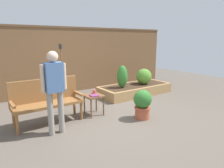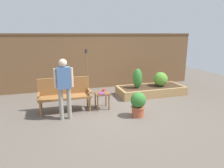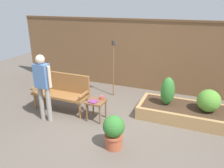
# 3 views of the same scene
# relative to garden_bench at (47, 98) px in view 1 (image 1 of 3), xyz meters

# --- Properties ---
(ground_plane) EXTENTS (14.00, 14.00, 0.00)m
(ground_plane) POSITION_rel_garden_bench_xyz_m (1.39, -0.42, -0.54)
(ground_plane) COLOR #60564C
(fence_back) EXTENTS (8.40, 0.14, 2.16)m
(fence_back) POSITION_rel_garden_bench_xyz_m (1.39, 2.18, 0.55)
(fence_back) COLOR brown
(fence_back) RESTS_ON ground_plane
(garden_bench) EXTENTS (1.44, 0.48, 0.94)m
(garden_bench) POSITION_rel_garden_bench_xyz_m (0.00, 0.00, 0.00)
(garden_bench) COLOR #936033
(garden_bench) RESTS_ON ground_plane
(side_table) EXTENTS (0.40, 0.40, 0.48)m
(side_table) POSITION_rel_garden_bench_xyz_m (1.04, -0.18, -0.15)
(side_table) COLOR brown
(side_table) RESTS_ON ground_plane
(cup_on_table) EXTENTS (0.11, 0.08, 0.09)m
(cup_on_table) POSITION_rel_garden_bench_xyz_m (1.13, -0.06, -0.02)
(cup_on_table) COLOR #CC4C47
(cup_on_table) RESTS_ON side_table
(book_on_table) EXTENTS (0.21, 0.20, 0.03)m
(book_on_table) POSITION_rel_garden_bench_xyz_m (1.01, -0.26, -0.05)
(book_on_table) COLOR #7F3875
(book_on_table) RESTS_ON side_table
(potted_boxwood) EXTENTS (0.41, 0.41, 0.66)m
(potted_boxwood) POSITION_rel_garden_bench_xyz_m (1.82, -1.01, -0.18)
(potted_boxwood) COLOR #B75638
(potted_boxwood) RESTS_ON ground_plane
(raised_planter_bed) EXTENTS (2.40, 1.00, 0.30)m
(raised_planter_bed) POSITION_rel_garden_bench_xyz_m (3.08, 0.68, -0.39)
(raised_planter_bed) COLOR #AD8451
(raised_planter_bed) RESTS_ON ground_plane
(shrub_near_bench) EXTENTS (0.32, 0.32, 0.68)m
(shrub_near_bench) POSITION_rel_garden_bench_xyz_m (2.52, 0.64, 0.10)
(shrub_near_bench) COLOR brown
(shrub_near_bench) RESTS_ON raised_planter_bed
(shrub_far_corner) EXTENTS (0.51, 0.51, 0.51)m
(shrub_far_corner) POSITION_rel_garden_bench_xyz_m (3.43, 0.64, 0.01)
(shrub_far_corner) COLOR brown
(shrub_far_corner) RESTS_ON raised_planter_bed
(tiki_torch) EXTENTS (0.10, 0.10, 1.63)m
(tiki_torch) POSITION_rel_garden_bench_xyz_m (0.87, 1.31, 0.58)
(tiki_torch) COLOR brown
(tiki_torch) RESTS_ON ground_plane
(person_by_bench) EXTENTS (0.47, 0.20, 1.56)m
(person_by_bench) POSITION_rel_garden_bench_xyz_m (-0.04, -0.63, 0.39)
(person_by_bench) COLOR gray
(person_by_bench) RESTS_ON ground_plane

